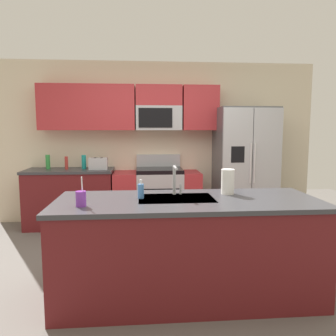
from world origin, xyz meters
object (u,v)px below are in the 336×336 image
Objects in this scene: bottle_teal at (84,162)px; sink_faucet at (175,177)px; range_oven at (157,197)px; paper_towel_roll at (228,182)px; drink_cup_purple at (81,199)px; pepper_mill at (66,163)px; bottle_green at (48,162)px; soap_dispenser at (141,191)px; toaster at (98,164)px; refrigerator at (244,166)px.

sink_faucet is (1.20, -2.13, 0.06)m from bottle_teal.
range_oven is 2.25m from paper_towel_roll.
drink_cup_purple reaches higher than paper_towel_roll.
bottle_green is (-0.29, 0.06, 0.01)m from pepper_mill.
bottle_teal reaches higher than soap_dispenser.
pepper_mill is 2.56m from sink_faucet.
toaster is 2.52m from paper_towel_roll.
range_oven is 5.67× the size of paper_towel_roll.
toaster is 1.41× the size of pepper_mill.
toaster is 0.99× the size of sink_faucet.
bottle_teal is at bearing 178.75° from range_oven.
soap_dispenser is at bearing -73.39° from toaster.
drink_cup_purple reaches higher than pepper_mill.
soap_dispenser is (0.88, -2.25, -0.04)m from bottle_teal.
bottle_green is 0.79× the size of sink_faucet.
range_oven is at bearing 105.37° from paper_towel_roll.
refrigerator is 2.71m from soap_dispenser.
sink_faucet reaches higher than bottle_teal.
range_oven is 1.47m from refrigerator.
range_oven reaches higher than soap_dispenser.
sink_faucet is 1.66× the size of soap_dispenser.
drink_cup_purple reaches higher than soap_dispenser.
bottle_green is 1.02× the size of bottle_teal.
refrigerator is 7.54× the size of drink_cup_purple.
bottle_green reaches higher than range_oven.
paper_towel_roll is at bearing 8.92° from soap_dispenser.
refrigerator is 6.56× the size of sink_faucet.
drink_cup_purple reaches higher than bottle_teal.
toaster is (-2.30, 0.02, 0.07)m from refrigerator.
drink_cup_purple reaches higher than range_oven.
bottle_teal is at bearing 128.96° from paper_towel_roll.
range_oven is 2.66m from drink_cup_purple.
refrigerator is 2.43m from sink_faucet.
drink_cup_purple reaches higher than toaster.
refrigerator reaches higher than bottle_teal.
pepper_mill is at bearing -11.17° from bottle_green.
bottle_green is at bearing 110.39° from drink_cup_purple.
range_oven is 2.19m from sink_faucet.
drink_cup_purple is at bearing -86.16° from toaster.
pepper_mill is 0.26m from bottle_teal.
drink_cup_purple is at bearing -69.61° from bottle_green.
range_oven is 6.12× the size of bottle_green.
bottle_teal reaches higher than pepper_mill.
range_oven reaches higher than pepper_mill.
soap_dispenser is at bearing -159.12° from sink_faucet.
bottle_green is at bearing 172.18° from toaster.
paper_towel_roll is at bearing 17.09° from drink_cup_purple.
sink_faucet is (-1.32, -2.03, 0.14)m from refrigerator.
toaster is at bearing -7.82° from bottle_green.
bottle_green is at bearing 177.63° from refrigerator.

